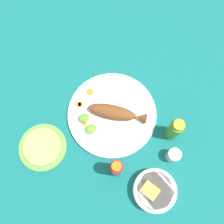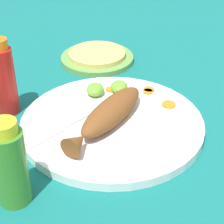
{
  "view_description": "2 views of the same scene",
  "coord_description": "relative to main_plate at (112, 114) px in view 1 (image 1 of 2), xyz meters",
  "views": [
    {
      "loc": [
        0.09,
        0.29,
        1.0
      ],
      "look_at": [
        0.0,
        0.0,
        0.04
      ],
      "focal_mm": 40.0,
      "sensor_mm": 36.0,
      "label": 1
    },
    {
      "loc": [
        -0.67,
        -0.02,
        0.48
      ],
      "look_at": [
        0.0,
        0.0,
        0.04
      ],
      "focal_mm": 65.0,
      "sensor_mm": 36.0,
      "label": 2
    }
  ],
  "objects": [
    {
      "name": "carrot_slice_extra",
      "position": [
        0.12,
        0.01,
        0.01
      ],
      "size": [
        0.02,
        0.02,
        0.0
      ],
      "primitive_type": "cylinder",
      "color": "orange",
      "rests_on": "main_plate"
    },
    {
      "name": "lime_wedge_side",
      "position": [
        0.1,
        0.04,
        0.02
      ],
      "size": [
        0.05,
        0.04,
        0.02
      ],
      "primitive_type": "ellipsoid",
      "color": "#6BB233",
      "rests_on": "main_plate"
    },
    {
      "name": "guacamole_bowl",
      "position": [
        -0.06,
        0.34,
        0.02
      ],
      "size": [
        0.16,
        0.16,
        0.06
      ],
      "color": "white",
      "rests_on": "ground_plane"
    },
    {
      "name": "main_plate",
      "position": [
        0.0,
        0.0,
        0.0
      ],
      "size": [
        0.37,
        0.37,
        0.02
      ],
      "primitive_type": "cylinder",
      "color": "white",
      "rests_on": "ground_plane"
    },
    {
      "name": "carrot_slice_far",
      "position": [
        0.12,
        -0.08,
        0.01
      ],
      "size": [
        0.02,
        0.02,
        0.0
      ],
      "primitive_type": "cylinder",
      "color": "orange",
      "rests_on": "main_plate"
    },
    {
      "name": "hot_sauce_bottle_red",
      "position": [
        0.06,
        0.22,
        0.07
      ],
      "size": [
        0.05,
        0.05,
        0.17
      ],
      "color": "#B21914",
      "rests_on": "ground_plane"
    },
    {
      "name": "tortilla_plate",
      "position": [
        0.31,
        0.05,
        -0.0
      ],
      "size": [
        0.19,
        0.19,
        0.01
      ],
      "primitive_type": "cylinder",
      "color": "#6B9E4C",
      "rests_on": "ground_plane"
    },
    {
      "name": "ground_plane",
      "position": [
        0.0,
        0.0,
        -0.01
      ],
      "size": [
        4.0,
        4.0,
        0.0
      ],
      "primitive_type": "plane",
      "color": "#146B66"
    },
    {
      "name": "fried_fish",
      "position": [
        -0.01,
        0.01,
        0.03
      ],
      "size": [
        0.23,
        0.16,
        0.05
      ],
      "rotation": [
        0.0,
        0.0,
        -0.52
      ],
      "color": "brown",
      "rests_on": "main_plate"
    },
    {
      "name": "lime_wedge_main",
      "position": [
        0.12,
        -0.01,
        0.02
      ],
      "size": [
        0.04,
        0.04,
        0.02
      ],
      "primitive_type": "ellipsoid",
      "color": "#6BB233",
      "rests_on": "main_plate"
    },
    {
      "name": "fork_near",
      "position": [
        -0.07,
        0.07,
        0.01
      ],
      "size": [
        0.13,
        0.15,
        0.0
      ],
      "rotation": [
        0.0,
        0.0,
        8.52
      ],
      "color": "silver",
      "rests_on": "main_plate"
    },
    {
      "name": "carrot_slice_mid",
      "position": [
        0.11,
        -0.08,
        0.01
      ],
      "size": [
        0.02,
        0.02,
        0.0
      ],
      "primitive_type": "cylinder",
      "color": "orange",
      "rests_on": "main_plate"
    },
    {
      "name": "fork_far",
      "position": [
        -0.03,
        0.09,
        0.01
      ],
      "size": [
        0.15,
        0.14,
        0.0
      ],
      "rotation": [
        0.0,
        0.0,
        8.68
      ],
      "color": "silver",
      "rests_on": "main_plate"
    },
    {
      "name": "hot_sauce_bottle_green",
      "position": [
        -0.2,
        0.15,
        0.06
      ],
      "size": [
        0.05,
        0.05,
        0.15
      ],
      "color": "#3D8428",
      "rests_on": "ground_plane"
    },
    {
      "name": "tortilla_stack",
      "position": [
        0.31,
        0.05,
        0.01
      ],
      "size": [
        0.15,
        0.15,
        0.01
      ],
      "primitive_type": "cylinder",
      "color": "#E0C666",
      "rests_on": "tortilla_plate"
    },
    {
      "name": "salt_cup",
      "position": [
        -0.17,
        0.24,
        0.02
      ],
      "size": [
        0.05,
        0.05,
        0.06
      ],
      "color": "silver",
      "rests_on": "ground_plane"
    },
    {
      "name": "carrot_slice_near",
      "position": [
        0.06,
        -0.12,
        0.01
      ],
      "size": [
        0.03,
        0.03,
        0.0
      ],
      "primitive_type": "cylinder",
      "color": "orange",
      "rests_on": "main_plate"
    }
  ]
}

